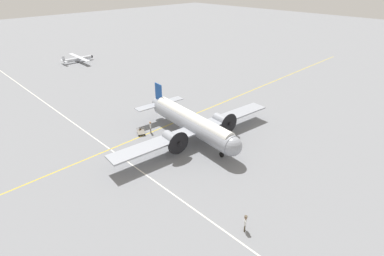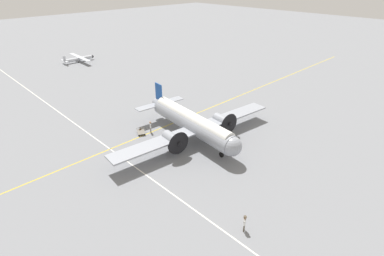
{
  "view_description": "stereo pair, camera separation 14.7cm",
  "coord_description": "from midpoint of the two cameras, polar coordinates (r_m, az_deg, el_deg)",
  "views": [
    {
      "loc": [
        25.38,
        25.95,
        20.58
      ],
      "look_at": [
        0.0,
        0.0,
        1.66
      ],
      "focal_mm": 28.0,
      "sensor_mm": 36.0,
      "label": 1
    },
    {
      "loc": [
        25.27,
        26.05,
        20.58
      ],
      "look_at": [
        0.0,
        0.0,
        1.66
      ],
      "focal_mm": 28.0,
      "sensor_mm": 36.0,
      "label": 2
    }
  ],
  "objects": [
    {
      "name": "airliner_main",
      "position": [
        40.25,
        0.47,
        0.86
      ],
      "size": [
        25.28,
        17.99,
        5.76
      ],
      "rotation": [
        0.0,
        0.0,
        1.46
      ],
      "color": "#9399A3",
      "rests_on": "ground_plane"
    },
    {
      "name": "baggage_cart",
      "position": [
        43.47,
        -9.58,
        -0.74
      ],
      "size": [
        1.67,
        1.94,
        0.56
      ],
      "rotation": [
        0.0,
        0.0,
        1.09
      ],
      "color": "#6B665B",
      "rests_on": "ground_plane"
    },
    {
      "name": "apron_line_northsouth",
      "position": [
        36.67,
        -10.87,
        -7.17
      ],
      "size": [
        0.16,
        120.0,
        0.01
      ],
      "color": "silver",
      "rests_on": "ground_plane"
    },
    {
      "name": "suitcase_near_door",
      "position": [
        44.02,
        -9.73,
        -0.44
      ],
      "size": [
        0.37,
        0.15,
        0.48
      ],
      "color": "#47331E",
      "rests_on": "ground_plane"
    },
    {
      "name": "ground_plane",
      "position": [
        41.73,
        0.1,
        -2.02
      ],
      "size": [
        300.0,
        300.0,
        0.0
      ],
      "primitive_type": "plane",
      "color": "slate"
    },
    {
      "name": "light_aircraft_distant",
      "position": [
        84.26,
        -20.61,
        12.28
      ],
      "size": [
        8.02,
        10.85,
        2.07
      ],
      "rotation": [
        0.0,
        0.0,
        3.11
      ],
      "color": "#B7BCC6",
      "rests_on": "ground_plane"
    },
    {
      "name": "crew_foreground",
      "position": [
        28.02,
        10.15,
        -17.17
      ],
      "size": [
        0.52,
        0.39,
        1.7
      ],
      "rotation": [
        0.0,
        0.0,
        -2.63
      ],
      "color": "#473D2D",
      "rests_on": "ground_plane"
    },
    {
      "name": "passenger_boarding",
      "position": [
        43.07,
        -7.82,
        0.39
      ],
      "size": [
        0.41,
        0.53,
        1.82
      ],
      "rotation": [
        0.0,
        0.0,
        0.94
      ],
      "color": "#473D2D",
      "rests_on": "ground_plane"
    },
    {
      "name": "apron_line_eastwest",
      "position": [
        45.34,
        -4.73,
        0.44
      ],
      "size": [
        120.0,
        0.16,
        0.01
      ],
      "color": "gold",
      "rests_on": "ground_plane"
    }
  ]
}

